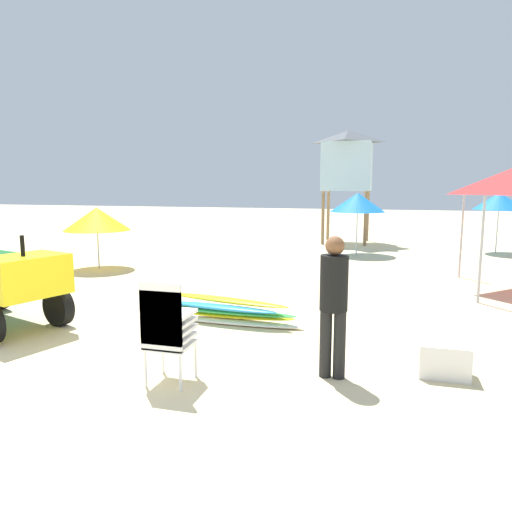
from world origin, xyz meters
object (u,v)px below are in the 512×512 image
Objects in this scene: surfboard_pile at (228,311)px; beach_umbrella_left at (499,201)px; stacked_plastic_chairs at (166,325)px; beach_umbrella_far at (97,219)px; beach_umbrella_mid at (358,202)px; lifeguard_near_center at (334,298)px; lifeguard_tower at (347,161)px; cooler_box at (444,360)px.

beach_umbrella_left reaches higher than surfboard_pile.
stacked_plastic_chairs is 8.19m from beach_umbrella_far.
stacked_plastic_chairs is at bearing -50.98° from beach_umbrella_far.
lifeguard_near_center is at bearing -87.61° from beach_umbrella_mid.
lifeguard_tower is at bearing 87.19° from stacked_plastic_chairs.
beach_umbrella_mid reaches higher than surfboard_pile.
surfboard_pile is 4.42× the size of cooler_box.
lifeguard_near_center reaches higher than stacked_plastic_chairs.
lifeguard_tower is at bearing 85.92° from surfboard_pile.
beach_umbrella_far reaches higher than surfboard_pile.
lifeguard_tower is (-1.06, 13.29, 2.18)m from lifeguard_near_center.
stacked_plastic_chairs is 0.48× the size of surfboard_pile.
beach_umbrella_left is 1.00× the size of beach_umbrella_mid.
lifeguard_near_center reaches higher than cooler_box.
beach_umbrella_far is (-6.89, 5.62, 0.38)m from lifeguard_near_center.
cooler_box is at bearing -80.23° from beach_umbrella_mid.
lifeguard_tower reaches higher than beach_umbrella_left.
beach_umbrella_far is at bearing 147.33° from cooler_box.
lifeguard_near_center is (1.88, -1.75, 0.76)m from surfboard_pile.
cooler_box is at bearing -103.51° from beach_umbrella_left.
beach_umbrella_mid is (-0.42, 10.16, 0.72)m from lifeguard_near_center.
stacked_plastic_chairs is 11.01m from beach_umbrella_mid.
surfboard_pile is 1.45× the size of beach_umbrella_far.
stacked_plastic_chairs is at bearing -92.81° from lifeguard_tower.
cooler_box is (-2.73, -11.37, -1.51)m from beach_umbrella_left.
cooler_box is (8.15, -5.22, -1.14)m from beach_umbrella_far.
beach_umbrella_left is at bearing 29.46° from beach_umbrella_far.
beach_umbrella_far is at bearing 140.79° from lifeguard_near_center.
stacked_plastic_chairs is at bearing -86.89° from surfboard_pile.
lifeguard_tower reaches higher than surfboard_pile.
beach_umbrella_left is at bearing 71.26° from lifeguard_near_center.
beach_umbrella_mid is at bearing 80.16° from surfboard_pile.
cooler_box is at bearing 17.44° from lifeguard_near_center.
surfboard_pile is 11.94m from lifeguard_tower.
lifeguard_near_center is 10.19m from beach_umbrella_mid.
stacked_plastic_chairs is at bearing -114.67° from beach_umbrella_left.
beach_umbrella_far is 9.74m from cooler_box.
beach_umbrella_mid is 1.14× the size of beach_umbrella_far.
stacked_plastic_chairs is 3.25m from cooler_box.
beach_umbrella_left is at bearing -16.86° from lifeguard_tower.
beach_umbrella_far is (-5.01, 3.87, 1.14)m from surfboard_pile.
stacked_plastic_chairs is 2.53m from surfboard_pile.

